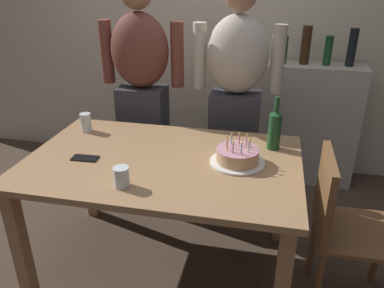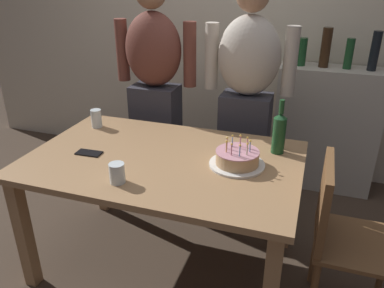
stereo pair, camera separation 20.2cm
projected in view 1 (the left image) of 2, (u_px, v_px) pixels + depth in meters
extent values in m
plane|color=#47382B|center=(166.00, 264.00, 2.39)|extent=(10.00, 10.00, 0.00)
cube|color=beige|center=(212.00, 20.00, 3.23)|extent=(5.20, 0.10, 2.60)
cube|color=#A37A51|center=(163.00, 162.00, 2.09)|extent=(1.50, 0.96, 0.03)
cube|color=#A37A51|center=(20.00, 246.00, 2.01)|extent=(0.07, 0.07, 0.70)
cube|color=#A37A51|center=(282.00, 287.00, 1.75)|extent=(0.07, 0.07, 0.70)
cube|color=#A37A51|center=(90.00, 173.00, 2.74)|extent=(0.07, 0.07, 0.70)
cube|color=#A37A51|center=(282.00, 194.00, 2.48)|extent=(0.07, 0.07, 0.70)
cylinder|color=white|center=(237.00, 162.00, 2.04)|extent=(0.30, 0.30, 0.01)
cylinder|color=tan|center=(238.00, 155.00, 2.02)|extent=(0.23, 0.23, 0.07)
cylinder|color=#D18E9E|center=(238.00, 149.00, 2.01)|extent=(0.23, 0.23, 0.01)
cylinder|color=pink|center=(227.00, 142.00, 2.02)|extent=(0.01, 0.01, 0.06)
sphere|color=#F9C64C|center=(227.00, 136.00, 2.00)|extent=(0.01, 0.01, 0.01)
cylinder|color=#EAB266|center=(227.00, 146.00, 1.98)|extent=(0.01, 0.01, 0.06)
sphere|color=#F9C64C|center=(228.00, 140.00, 1.96)|extent=(0.01, 0.01, 0.01)
cylinder|color=pink|center=(233.00, 148.00, 1.95)|extent=(0.01, 0.01, 0.06)
sphere|color=#F9C64C|center=(233.00, 142.00, 1.93)|extent=(0.01, 0.01, 0.01)
cylinder|color=#93B7DB|center=(241.00, 149.00, 1.94)|extent=(0.01, 0.01, 0.06)
sphere|color=#F9C64C|center=(242.00, 143.00, 1.92)|extent=(0.01, 0.01, 0.01)
cylinder|color=beige|center=(248.00, 147.00, 1.96)|extent=(0.01, 0.01, 0.06)
sphere|color=#F9C64C|center=(249.00, 141.00, 1.94)|extent=(0.01, 0.01, 0.01)
cylinder|color=#93B7DB|center=(250.00, 144.00, 1.99)|extent=(0.01, 0.01, 0.06)
sphere|color=#F9C64C|center=(250.00, 138.00, 1.98)|extent=(0.01, 0.01, 0.01)
cylinder|color=pink|center=(247.00, 141.00, 2.03)|extent=(0.01, 0.01, 0.06)
sphere|color=#F9C64C|center=(247.00, 135.00, 2.02)|extent=(0.01, 0.01, 0.01)
cylinder|color=pink|center=(239.00, 139.00, 2.05)|extent=(0.01, 0.01, 0.06)
sphere|color=#F9C64C|center=(240.00, 134.00, 2.04)|extent=(0.01, 0.01, 0.01)
cylinder|color=#93B7DB|center=(232.00, 140.00, 2.04)|extent=(0.01, 0.01, 0.06)
sphere|color=#F9C64C|center=(232.00, 134.00, 2.03)|extent=(0.01, 0.01, 0.01)
cylinder|color=silver|center=(121.00, 177.00, 1.80)|extent=(0.08, 0.08, 0.10)
cylinder|color=silver|center=(86.00, 122.00, 2.42)|extent=(0.07, 0.07, 0.12)
cylinder|color=#194723|center=(274.00, 132.00, 2.17)|extent=(0.07, 0.07, 0.21)
cone|color=#194723|center=(276.00, 113.00, 2.12)|extent=(0.07, 0.07, 0.03)
cylinder|color=#194723|center=(277.00, 104.00, 2.10)|extent=(0.03, 0.03, 0.08)
cube|color=black|center=(85.00, 158.00, 2.09)|extent=(0.15, 0.08, 0.01)
cube|color=#33333D|center=(145.00, 145.00, 2.92)|extent=(0.34, 0.23, 0.92)
ellipsoid|color=brown|center=(140.00, 51.00, 2.62)|extent=(0.41, 0.27, 0.52)
cylinder|color=brown|center=(177.00, 55.00, 2.60)|extent=(0.09, 0.09, 0.44)
cylinder|color=brown|center=(107.00, 52.00, 2.70)|extent=(0.09, 0.09, 0.44)
cube|color=#33333D|center=(233.00, 153.00, 2.79)|extent=(0.34, 0.23, 0.92)
ellipsoid|color=beige|center=(238.00, 55.00, 2.49)|extent=(0.41, 0.27, 0.52)
cylinder|color=beige|center=(278.00, 60.00, 2.47)|extent=(0.09, 0.09, 0.44)
cylinder|color=beige|center=(200.00, 56.00, 2.57)|extent=(0.09, 0.09, 0.44)
cube|color=brown|center=(358.00, 232.00, 1.95)|extent=(0.42, 0.42, 0.02)
cube|color=brown|center=(325.00, 193.00, 1.90)|extent=(0.04, 0.40, 0.40)
cylinder|color=brown|center=(378.00, 250.00, 2.17)|extent=(0.04, 0.04, 0.45)
cylinder|color=brown|center=(318.00, 287.00, 1.92)|extent=(0.04, 0.04, 0.45)
cylinder|color=brown|center=(313.00, 242.00, 2.24)|extent=(0.04, 0.04, 0.45)
cube|color=beige|center=(307.00, 124.00, 3.20)|extent=(0.80, 0.30, 1.01)
cylinder|color=#194723|center=(283.00, 50.00, 2.99)|extent=(0.07, 0.07, 0.21)
cylinder|color=#382314|center=(306.00, 45.00, 2.94)|extent=(0.07, 0.07, 0.29)
cylinder|color=#194723|center=(328.00, 51.00, 2.92)|extent=(0.06, 0.06, 0.22)
cylinder|color=black|center=(352.00, 47.00, 2.88)|extent=(0.07, 0.07, 0.28)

